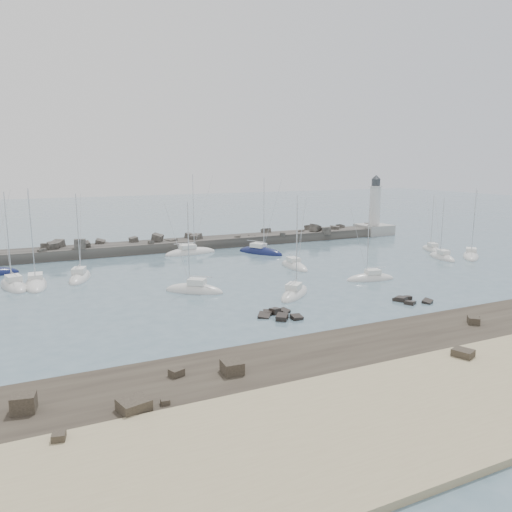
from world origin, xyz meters
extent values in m
plane|color=slate|center=(0.00, 0.00, 0.00)|extent=(400.00, 400.00, 0.00)
cube|color=tan|center=(0.00, -32.00, 0.00)|extent=(140.00, 14.00, 1.00)
cube|color=#2A241D|center=(0.00, -22.00, 0.00)|extent=(140.00, 12.00, 0.70)
cube|color=#2A241D|center=(14.50, -19.77, 0.51)|extent=(0.58, 0.56, 0.32)
cube|color=#2A241D|center=(4.59, -26.96, 0.73)|extent=(1.85, 2.01, 0.76)
cube|color=#2A241D|center=(13.01, -20.69, 0.70)|extent=(1.73, 1.77, 0.71)
cube|color=#2A241D|center=(-18.60, -19.89, 0.64)|extent=(1.27, 1.19, 0.57)
cube|color=#2A241D|center=(-29.49, -21.02, 0.96)|extent=(1.76, 1.58, 1.21)
cube|color=#2A241D|center=(-22.79, -24.04, 0.74)|extent=(2.32, 2.20, 0.79)
cube|color=#2A241D|center=(-14.44, -21.28, 0.84)|extent=(1.65, 1.79, 0.99)
cube|color=#2A241D|center=(-27.68, -25.97, 0.65)|extent=(0.94, 0.99, 0.59)
cube|color=#2A241D|center=(-20.66, -24.07, 0.53)|extent=(0.66, 0.61, 0.37)
cube|color=black|center=(-3.89, -10.17, 0.30)|extent=(1.83, 1.85, 0.80)
cube|color=black|center=(-2.32, -7.79, -0.08)|extent=(1.35, 1.57, 1.13)
cube|color=black|center=(-4.44, -7.70, 0.02)|extent=(1.24, 1.39, 0.96)
cube|color=black|center=(-5.18, -8.35, -0.02)|extent=(1.85, 1.97, 1.07)
cube|color=black|center=(-2.29, -10.50, 0.01)|extent=(1.28, 1.32, 1.01)
cube|color=black|center=(-3.52, -7.80, 0.24)|extent=(1.32, 1.27, 0.91)
cube|color=black|center=(14.33, -9.62, 0.03)|extent=(0.82, 0.92, 0.84)
cube|color=black|center=(13.04, -9.81, 0.12)|extent=(1.67, 1.65, 0.88)
cube|color=black|center=(12.57, -9.56, 0.06)|extent=(1.30, 1.41, 0.91)
cube|color=black|center=(15.24, -11.92, 0.00)|extent=(1.56, 1.57, 1.10)
cube|color=black|center=(13.03, -11.37, -0.08)|extent=(1.74, 1.69, 1.05)
cube|color=#32302D|center=(-7.50, 38.00, 0.20)|extent=(115.00, 6.00, 3.20)
cube|color=#32302D|center=(-22.88, 39.11, 2.22)|extent=(2.88, 2.92, 2.00)
cube|color=#32302D|center=(32.05, 35.51, 1.94)|extent=(2.82, 2.93, 1.95)
cube|color=#32302D|center=(32.45, 38.15, 1.96)|extent=(1.74, 1.75, 0.93)
cube|color=#32302D|center=(-14.71, 40.29, 1.60)|extent=(1.82, 1.68, 1.32)
cube|color=#32302D|center=(27.08, 38.27, 1.53)|extent=(2.09, 2.23, 1.44)
cube|color=#32302D|center=(2.66, 37.65, 1.89)|extent=(2.93, 2.71, 2.13)
cube|color=#32302D|center=(35.98, 38.30, 1.80)|extent=(2.85, 2.75, 1.54)
cube|color=#32302D|center=(30.23, 40.29, 2.13)|extent=(2.00, 2.22, 1.75)
cube|color=#32302D|center=(-6.84, 35.84, 1.84)|extent=(1.05, 1.22, 1.18)
cube|color=#32302D|center=(19.55, 40.41, 1.94)|extent=(2.23, 2.28, 1.71)
cube|color=#32302D|center=(-18.39, 36.98, 2.09)|extent=(1.86, 1.90, 1.90)
cube|color=#32302D|center=(38.46, 39.58, 1.92)|extent=(2.29, 2.05, 1.76)
cube|color=#32302D|center=(-23.76, 37.45, 2.36)|extent=(1.97, 2.01, 1.72)
cube|color=#32302D|center=(30.11, 37.16, 2.39)|extent=(3.23, 2.87, 2.36)
cube|color=#32302D|center=(-2.24, 37.81, 1.62)|extent=(2.16, 2.25, 1.24)
cube|color=#32302D|center=(14.74, 37.42, 1.55)|extent=(1.46, 1.56, 1.09)
cube|color=#32302D|center=(2.29, 38.60, 1.46)|extent=(1.92, 1.99, 1.23)
cube|color=#32302D|center=(11.12, 36.41, 1.59)|extent=(1.66, 1.66, 1.20)
cube|color=#32302D|center=(-25.64, 35.84, 1.84)|extent=(1.63, 1.52, 1.07)
cube|color=#32302D|center=(45.07, 35.42, 1.67)|extent=(1.39, 1.37, 1.52)
cube|color=#32302D|center=(1.97, 40.05, 2.09)|extent=(1.89, 1.75, 1.56)
cube|color=#32302D|center=(-19.42, 36.02, 2.58)|extent=(2.24, 2.73, 2.02)
cube|color=#32302D|center=(-15.39, 40.20, 1.94)|extent=(2.15, 1.99, 1.75)
cube|color=#32302D|center=(-24.91, 38.82, 1.97)|extent=(1.87, 1.87, 1.66)
cube|color=#32302D|center=(-22.76, 40.56, 1.72)|extent=(1.07, 1.12, 0.87)
cube|color=#32302D|center=(46.70, 40.16, 1.81)|extent=(1.78, 2.04, 1.27)
cube|color=#32302D|center=(20.97, 35.41, 1.96)|extent=(1.59, 1.68, 1.22)
cube|color=#32302D|center=(-2.72, 39.06, 1.43)|extent=(1.37, 1.48, 1.02)
cube|color=#32302D|center=(2.15, 39.17, 1.70)|extent=(1.93, 1.87, 1.71)
cube|color=#32302D|center=(-5.09, 37.90, 2.35)|extent=(2.77, 2.76, 2.27)
cube|color=#32302D|center=(-9.31, 39.31, 2.17)|extent=(1.80, 1.67, 1.41)
cube|color=gray|center=(47.00, 38.00, 0.80)|extent=(7.00, 7.00, 3.00)
cylinder|color=silver|center=(47.00, 38.00, 6.80)|extent=(2.50, 2.50, 9.00)
cylinder|color=silver|center=(47.00, 38.00, 11.23)|extent=(3.20, 3.20, 0.25)
cylinder|color=#32373C|center=(47.00, 38.00, 12.10)|extent=(2.00, 2.00, 1.60)
cone|color=#32373C|center=(47.00, 38.00, 13.40)|extent=(2.20, 2.20, 1.00)
ellipsoid|color=silver|center=(-30.20, 18.47, 0.05)|extent=(4.58, 9.22, 2.26)
cube|color=white|center=(-30.10, 18.04, 1.37)|extent=(2.27, 2.80, 0.72)
cylinder|color=silver|center=(-30.35, 19.16, 6.97)|extent=(0.12, 0.12, 11.93)
cylinder|color=silver|center=(-29.97, 17.44, 2.04)|extent=(0.86, 3.47, 0.10)
ellipsoid|color=silver|center=(-21.40, 19.58, 0.05)|extent=(5.10, 8.82, 2.28)
cube|color=white|center=(-21.53, 19.18, 1.40)|extent=(2.35, 2.77, 0.76)
cylinder|color=silver|center=(-21.19, 20.22, 6.70)|extent=(0.13, 0.13, 11.37)
cylinder|color=silver|center=(-21.71, 18.62, 2.11)|extent=(1.15, 3.24, 0.11)
ellipsoid|color=silver|center=(-0.43, 32.00, 0.05)|extent=(10.26, 3.90, 2.39)
cube|color=white|center=(-0.93, 31.96, 1.42)|extent=(2.96, 2.24, 0.71)
cylinder|color=silver|center=(0.37, 32.06, 7.84)|extent=(0.12, 0.12, 13.56)
cylinder|color=silver|center=(-1.63, 31.90, 2.08)|extent=(4.01, 0.42, 0.10)
ellipsoid|color=silver|center=(-8.67, 5.29, 0.05)|extent=(7.77, 6.93, 2.26)
cube|color=white|center=(-8.36, 5.04, 1.41)|extent=(2.75, 2.65, 0.79)
cylinder|color=silver|center=(-9.17, 5.69, 6.40)|extent=(0.14, 0.14, 10.78)
cylinder|color=silver|center=(-7.93, 4.69, 2.14)|extent=(2.56, 2.09, 0.11)
ellipsoid|color=silver|center=(11.00, 13.07, 0.05)|extent=(2.92, 8.15, 2.07)
cube|color=white|center=(11.02, 13.47, 1.26)|extent=(1.74, 2.33, 0.67)
cylinder|color=silver|center=(10.96, 12.42, 6.35)|extent=(0.11, 0.11, 10.84)
cylinder|color=silver|center=(11.05, 14.03, 1.88)|extent=(0.27, 3.21, 0.10)
ellipsoid|color=silver|center=(2.43, -1.90, 0.05)|extent=(7.62, 7.24, 2.13)
cube|color=white|center=(2.13, -2.17, 1.31)|extent=(2.75, 2.71, 0.71)
cylinder|color=silver|center=(2.90, -1.47, 6.38)|extent=(0.12, 0.12, 10.84)
cylinder|color=silver|center=(1.71, -2.55, 1.97)|extent=(2.44, 2.24, 0.10)
ellipsoid|color=#0F1742|center=(11.68, 27.00, 0.05)|extent=(7.22, 9.84, 2.43)
cube|color=white|center=(11.45, 27.42, 1.47)|extent=(2.99, 3.29, 0.77)
cylinder|color=silver|center=(12.05, 26.33, 7.56)|extent=(0.13, 0.13, 12.95)
cylinder|color=silver|center=(11.12, 28.01, 2.19)|extent=(1.94, 3.42, 0.11)
ellipsoid|color=silver|center=(16.61, 0.74, 0.05)|extent=(7.66, 3.77, 1.96)
cube|color=white|center=(16.97, 0.67, 1.21)|extent=(2.32, 1.88, 0.65)
cylinder|color=silver|center=(16.03, 0.87, 5.84)|extent=(0.11, 0.11, 9.92)
cylinder|color=silver|center=(17.47, 0.56, 1.81)|extent=(2.89, 0.71, 0.09)
ellipsoid|color=silver|center=(38.38, 8.31, 0.05)|extent=(3.88, 7.57, 2.00)
cube|color=white|center=(38.29, 7.96, 1.24)|extent=(1.89, 2.31, 0.68)
cylinder|color=silver|center=(38.51, 8.88, 5.79)|extent=(0.12, 0.12, 9.78)
cylinder|color=silver|center=(38.17, 7.47, 1.88)|extent=(0.77, 2.84, 0.10)
ellipsoid|color=silver|center=(43.91, 6.91, 0.05)|extent=(7.91, 7.74, 2.14)
cube|color=white|center=(44.21, 7.21, 1.30)|extent=(2.89, 2.87, 0.68)
cylinder|color=silver|center=(43.42, 6.44, 6.67)|extent=(0.12, 0.12, 11.41)
cylinder|color=silver|center=(44.64, 7.62, 1.94)|extent=(2.51, 2.41, 0.10)
ellipsoid|color=silver|center=(42.72, 15.14, 0.05)|extent=(4.53, 7.46, 1.96)
cube|color=white|center=(42.60, 14.81, 1.21)|extent=(2.04, 2.37, 0.66)
cylinder|color=silver|center=(42.92, 15.68, 5.70)|extent=(0.11, 0.11, 9.63)
cylinder|color=silver|center=(42.42, 14.34, 1.83)|extent=(1.07, 2.71, 0.09)
ellipsoid|color=silver|center=(-27.38, 17.94, 0.05)|extent=(3.24, 9.36, 2.17)
cube|color=white|center=(-27.36, 18.41, 1.30)|extent=(1.97, 2.66, 0.64)
cylinder|color=silver|center=(-27.41, 17.20, 7.22)|extent=(0.11, 0.11, 12.48)
cylinder|color=silver|center=(-27.33, 19.05, 1.89)|extent=(0.24, 3.70, 0.09)
camera|label=1|loc=(-28.79, -55.70, 16.88)|focal=35.00mm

